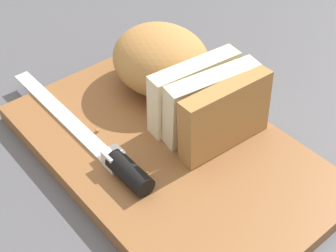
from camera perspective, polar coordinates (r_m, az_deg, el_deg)
ground_plane at (r=0.57m, az=-0.00°, el=-3.72°), size 3.00×3.00×0.00m
cutting_board at (r=0.57m, az=-0.00°, el=-3.01°), size 0.40×0.26×0.02m
bread_loaf at (r=0.60m, az=0.95°, el=6.30°), size 0.22×0.13×0.08m
bread_knife at (r=0.54m, az=-6.93°, el=-3.47°), size 0.28×0.03×0.02m
crumb_near_knife at (r=0.54m, az=3.87°, el=-4.09°), size 0.00×0.00×0.00m
crumb_near_loaf at (r=0.58m, az=-8.41°, el=-0.53°), size 0.00×0.00×0.00m
crumb_stray_left at (r=0.53m, az=-2.50°, el=-5.54°), size 0.00×0.00×0.00m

